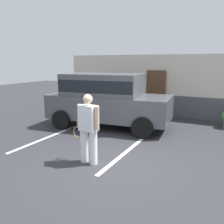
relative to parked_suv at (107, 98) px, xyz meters
name	(u,v)px	position (x,y,z in m)	size (l,w,h in m)	color
ground_plane	(108,164)	(1.71, -3.12, -1.15)	(40.00, 40.00, 0.00)	#2D2D33
parking_stripe_0	(58,133)	(-1.11, -1.62, -1.14)	(0.12, 4.40, 0.01)	silver
parking_stripe_1	(134,146)	(1.78, -1.62, -1.14)	(0.12, 4.40, 0.01)	silver
house_frontage	(170,88)	(1.71, 3.00, 0.18)	(10.57, 0.40, 2.81)	beige
parked_suv	(107,98)	(0.00, 0.00, 0.00)	(4.77, 2.54, 2.05)	#4C4F54
tennis_player_man	(88,128)	(1.24, -3.27, -0.25)	(0.89, 0.31, 1.74)	white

